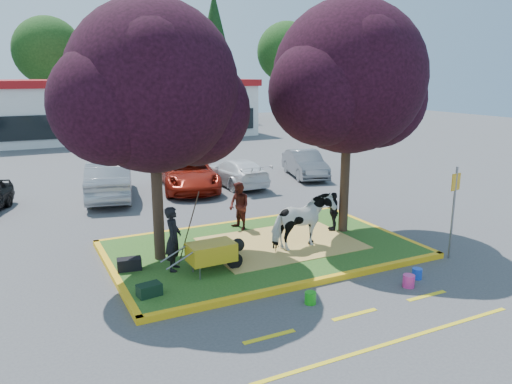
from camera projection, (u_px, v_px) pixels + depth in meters
name	position (u px, v px, depth m)	size (l,w,h in m)	color
ground	(262.00, 251.00, 13.97)	(90.00, 90.00, 0.00)	#424244
median_island	(262.00, 249.00, 13.96)	(8.00, 5.00, 0.15)	#225019
curb_near	(312.00, 283.00, 11.71)	(8.30, 0.16, 0.15)	yellow
curb_far	(226.00, 225.00, 16.20)	(8.30, 0.16, 0.15)	yellow
curb_left	(114.00, 275.00, 12.19)	(0.16, 5.30, 0.15)	yellow
curb_right	(377.00, 229.00, 15.73)	(0.16, 5.30, 0.15)	yellow
straw_bedding	(281.00, 243.00, 14.20)	(4.20, 3.00, 0.01)	#DFB95C
tree_purple_left	(154.00, 95.00, 12.09)	(5.06, 4.20, 6.51)	black
tree_purple_right	(350.00, 84.00, 14.34)	(5.30, 4.40, 6.82)	black
fire_lane_stripe_a	(269.00, 337.00, 9.45)	(1.10, 0.12, 0.01)	yellow
fire_lane_stripe_b	(355.00, 315.00, 10.32)	(1.10, 0.12, 0.01)	yellow
fire_lane_stripe_c	(427.00, 296.00, 11.19)	(1.10, 0.12, 0.01)	yellow
fire_lane_long	(395.00, 342.00, 9.27)	(6.00, 0.10, 0.01)	yellow
retail_building	(120.00, 108.00, 38.68)	(20.40, 8.40, 4.40)	silver
treeline	(86.00, 41.00, 45.45)	(46.58, 7.80, 14.63)	black
cow	(303.00, 222.00, 13.62)	(0.82, 1.80, 1.52)	silver
calf	(218.00, 249.00, 13.02)	(1.17, 0.66, 0.51)	black
handler	(173.00, 239.00, 12.13)	(0.58, 0.38, 1.60)	black
visitor_a	(239.00, 206.00, 15.33)	(0.72, 0.56, 1.48)	#451713
visitor_b	(333.00, 211.00, 15.24)	(0.71, 0.29, 1.20)	black
wheelbarrow	(212.00, 252.00, 11.99)	(2.02, 0.70, 0.76)	black
gear_bag_dark	(129.00, 264.00, 12.26)	(0.58, 0.32, 0.30)	black
gear_bag_green	(149.00, 290.00, 10.83)	(0.51, 0.32, 0.27)	black
sign_post	(454.00, 203.00, 13.13)	(0.35, 0.09, 2.51)	slate
bucket_green	(310.00, 298.00, 10.78)	(0.25, 0.25, 0.27)	#1CA419
bucket_pink	(409.00, 281.00, 11.63)	(0.28, 0.28, 0.30)	#E33286
bucket_blue	(417.00, 274.00, 12.10)	(0.24, 0.24, 0.26)	blue
car_silver	(110.00, 179.00, 19.77)	(1.63, 4.69, 1.54)	#919398
car_red	(189.00, 174.00, 21.33)	(2.23, 4.84, 1.34)	maroon
car_white	(236.00, 172.00, 22.09)	(1.67, 4.10, 1.19)	white
car_grey	(305.00, 164.00, 23.91)	(1.34, 3.85, 1.27)	slate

